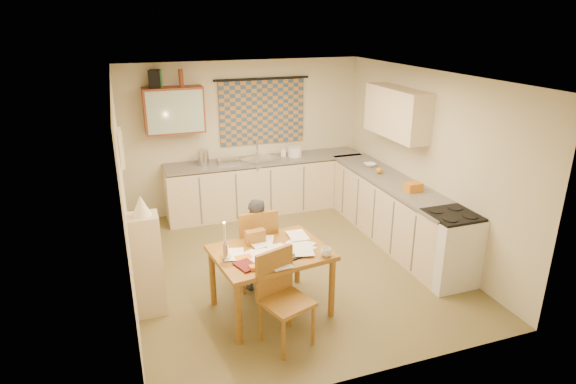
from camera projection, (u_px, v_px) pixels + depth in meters
name	position (u px, v px, depth m)	size (l,w,h in m)	color
floor	(290.00, 265.00, 6.51)	(4.00, 4.50, 0.02)	brown
ceiling	(290.00, 75.00, 5.64)	(4.00, 4.50, 0.02)	white
wall_back	(245.00, 137.00, 8.07)	(4.00, 0.02, 2.50)	beige
wall_front	(379.00, 256.00, 4.07)	(4.00, 0.02, 2.50)	beige
wall_left	(123.00, 195.00, 5.45)	(0.02, 4.50, 2.50)	beige
wall_right	(426.00, 162.00, 6.70)	(0.02, 4.50, 2.50)	beige
window_blind	(262.00, 112.00, 7.99)	(1.45, 0.03, 1.05)	navy
curtain_rod	(262.00, 79.00, 7.79)	(0.04, 0.04, 1.60)	black
wall_cabinet	(174.00, 110.00, 7.37)	(0.90, 0.34, 0.70)	maroon
wall_cabinet_glass	(175.00, 112.00, 7.22)	(0.84, 0.02, 0.64)	#99B2A5
upper_cabinet_right	(397.00, 112.00, 6.92)	(0.34, 1.30, 0.70)	beige
framed_print	(121.00, 148.00, 5.66)	(0.04, 0.50, 0.40)	silver
print_canvas	(123.00, 147.00, 5.67)	(0.01, 0.42, 0.32)	#B8B4A2
counter_back	(265.00, 186.00, 8.15)	(3.30, 0.62, 0.92)	beige
counter_right	(392.00, 210.00, 7.12)	(0.62, 2.95, 0.92)	beige
stove	(448.00, 248.00, 5.93)	(0.60, 0.60, 0.93)	white
sink	(261.00, 162.00, 7.98)	(0.55, 0.45, 0.10)	silver
tap	(257.00, 149.00, 8.08)	(0.03, 0.03, 0.28)	silver
dish_rack	(229.00, 161.00, 7.79)	(0.35, 0.30, 0.06)	silver
kettle	(203.00, 158.00, 7.63)	(0.18, 0.18, 0.24)	silver
mixing_bowl	(295.00, 152.00, 8.13)	(0.24, 0.24, 0.16)	white
soap_bottle	(283.00, 151.00, 8.11)	(0.10, 0.10, 0.17)	white
bowl	(370.00, 165.00, 7.60)	(0.21, 0.21, 0.05)	white
orange_bag	(413.00, 187.00, 6.51)	(0.22, 0.16, 0.12)	#C97318
fruit_orange	(379.00, 170.00, 7.23)	(0.10, 0.10, 0.10)	#C97318
speaker	(155.00, 79.00, 7.13)	(0.16, 0.20, 0.26)	black
bottle_green	(160.00, 79.00, 7.15)	(0.07, 0.07, 0.26)	#195926
bottle_brown	(181.00, 78.00, 7.25)	(0.07, 0.07, 0.26)	maroon
dining_table	(271.00, 280.00, 5.38)	(1.33, 1.08, 0.75)	brown
chair_far	(255.00, 261.00, 5.93)	(0.47, 0.47, 1.03)	brown
chair_near	(285.00, 316.00, 4.86)	(0.56, 0.56, 0.98)	brown
person	(255.00, 244.00, 5.76)	(0.50, 0.43, 1.16)	black
shelf_stand	(148.00, 265.00, 5.27)	(0.32, 0.30, 1.18)	beige
lampshade	(141.00, 206.00, 5.03)	(0.20, 0.20, 0.22)	silver
letter_rack	(255.00, 237.00, 5.39)	(0.22, 0.10, 0.16)	brown
mug	(326.00, 252.00, 5.12)	(0.12, 0.12, 0.09)	white
magazine	(239.00, 268.00, 4.86)	(0.25, 0.29, 0.02)	maroon
book	(237.00, 262.00, 4.99)	(0.19, 0.25, 0.02)	#C97318
orange_box	(255.00, 267.00, 4.86)	(0.12, 0.08, 0.04)	#C97318
eyeglasses	(296.00, 258.00, 5.07)	(0.13, 0.04, 0.02)	black
candle_holder	(226.00, 251.00, 5.04)	(0.06, 0.06, 0.18)	silver
candle	(225.00, 233.00, 5.00)	(0.02, 0.02, 0.22)	white
candle_flame	(224.00, 223.00, 4.93)	(0.02, 0.02, 0.02)	#FFCC66
papers	(274.00, 251.00, 5.20)	(1.07, 0.90, 0.03)	white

